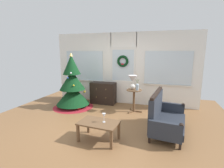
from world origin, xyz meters
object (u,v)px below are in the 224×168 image
object	(u,v)px
coffee_table	(99,125)
christmas_tree	(73,88)
dresser_cabinet	(103,93)
flower_vase	(137,87)
gift_box	(78,107)
table_lamp	(133,80)
side_table	(134,96)
wine_glass	(104,116)
settee_sofa	(164,116)

from	to	relation	value
coffee_table	christmas_tree	bearing A→B (deg)	132.96
christmas_tree	dresser_cabinet	distance (m)	1.14
flower_vase	gift_box	bearing A→B (deg)	-170.34
christmas_tree	gift_box	bearing A→B (deg)	-34.50
dresser_cabinet	flower_vase	distance (m)	1.52
dresser_cabinet	table_lamp	distance (m)	1.41
christmas_tree	dresser_cabinet	size ratio (longest dim) A/B	2.04
christmas_tree	side_table	size ratio (longest dim) A/B	2.57
coffee_table	table_lamp	bearing A→B (deg)	79.78
side_table	table_lamp	size ratio (longest dim) A/B	1.64
christmas_tree	dresser_cabinet	bearing A→B (deg)	39.32
christmas_tree	dresser_cabinet	xyz separation A→B (m)	(0.85, 0.70, -0.28)
table_lamp	wine_glass	distance (m)	2.02
christmas_tree	settee_sofa	world-z (taller)	christmas_tree
coffee_table	wine_glass	xyz separation A→B (m)	(0.11, 0.03, 0.20)
settee_sofa	dresser_cabinet	bearing A→B (deg)	142.41
dresser_cabinet	table_lamp	bearing A→B (deg)	-23.12
side_table	wine_glass	size ratio (longest dim) A/B	3.69
side_table	wine_glass	xyz separation A→B (m)	(-0.31, -1.91, 0.04)
christmas_tree	settee_sofa	distance (m)	3.15
side_table	gift_box	size ratio (longest dim) A/B	4.47
christmas_tree	settee_sofa	xyz separation A→B (m)	(2.99, -0.95, -0.29)
settee_sofa	flower_vase	world-z (taller)	flower_vase
side_table	gift_box	distance (m)	1.85
table_lamp	flower_vase	bearing A→B (deg)	-32.01
table_lamp	gift_box	xyz separation A→B (m)	(-1.70, -0.42, -0.92)
dresser_cabinet	side_table	xyz separation A→B (m)	(1.23, -0.54, 0.12)
settee_sofa	coffee_table	distance (m)	1.57
christmas_tree	wine_glass	bearing A→B (deg)	-44.68
christmas_tree	table_lamp	size ratio (longest dim) A/B	4.21
christmas_tree	wine_glass	world-z (taller)	christmas_tree
christmas_tree	table_lamp	bearing A→B (deg)	5.65
gift_box	wine_glass	bearing A→B (deg)	-46.51
settee_sofa	flower_vase	size ratio (longest dim) A/B	4.35
dresser_cabinet	gift_box	bearing A→B (deg)	-120.36
coffee_table	gift_box	bearing A→B (deg)	130.65
coffee_table	wine_glass	bearing A→B (deg)	17.85
coffee_table	gift_box	xyz separation A→B (m)	(-1.35, 1.57, -0.27)
coffee_table	side_table	bearing A→B (deg)	77.87
table_lamp	gift_box	distance (m)	1.98
settee_sofa	table_lamp	bearing A→B (deg)	130.21
table_lamp	wine_glass	world-z (taller)	table_lamp
christmas_tree	side_table	world-z (taller)	christmas_tree
table_lamp	coffee_table	bearing A→B (deg)	-100.22
settee_sofa	side_table	world-z (taller)	settee_sofa
dresser_cabinet	wine_glass	distance (m)	2.62
table_lamp	gift_box	bearing A→B (deg)	-166.24
flower_vase	gift_box	size ratio (longest dim) A/B	2.17
table_lamp	wine_glass	bearing A→B (deg)	-97.30
flower_vase	coffee_table	bearing A→B (deg)	-105.37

